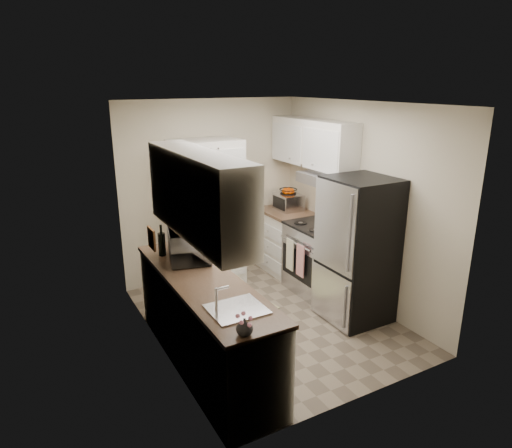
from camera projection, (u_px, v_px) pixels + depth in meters
name	position (u px, v px, depth m)	size (l,w,h in m)	color
ground	(269.00, 320.00, 5.43)	(3.20, 3.20, 0.00)	#7A6B56
room_shell	(269.00, 187.00, 4.93)	(2.64, 3.24, 2.52)	beige
pantry_cabinet	(207.00, 214.00, 6.14)	(0.90, 0.55, 2.00)	silver
base_cabinet_left	(205.00, 323.00, 4.49)	(0.60, 2.30, 0.88)	silver
countertop_left	(203.00, 280.00, 4.35)	(0.63, 2.33, 0.04)	brown
base_cabinet_right	(286.00, 242.00, 6.75)	(0.60, 0.80, 0.88)	silver
countertop_right	(287.00, 212.00, 6.61)	(0.63, 0.83, 0.04)	brown
electric_range	(318.00, 257.00, 6.06)	(0.71, 0.78, 1.13)	#B7B7BC
refrigerator	(358.00, 250.00, 5.27)	(0.70, 0.72, 1.70)	#B7B7BC
microwave	(189.00, 243.00, 4.79)	(0.61, 0.42, 0.34)	#B8B8BC
wine_bottle	(162.00, 242.00, 4.87)	(0.08, 0.08, 0.31)	black
flower_vase	(245.00, 327.00, 3.36)	(0.13, 0.13, 0.13)	silver
cutting_board	(186.00, 235.00, 5.15)	(0.02, 0.22, 0.28)	#4E8838
toaster_oven	(288.00, 202.00, 6.64)	(0.32, 0.40, 0.23)	#AEADB1
fruit_basket	(288.00, 190.00, 6.60)	(0.26, 0.26, 0.11)	#D64500
kitchen_mat	(244.00, 302.00, 5.86)	(0.52, 0.83, 0.01)	tan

